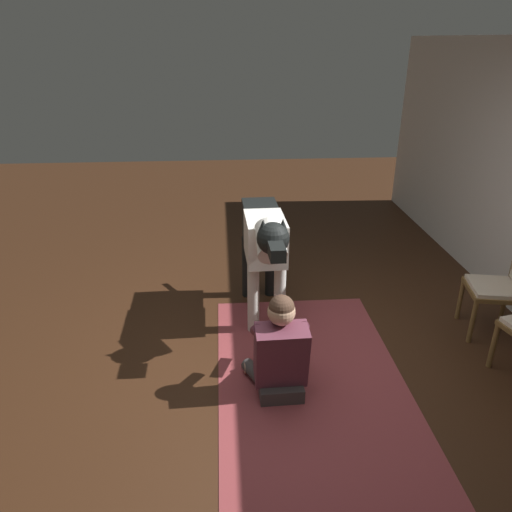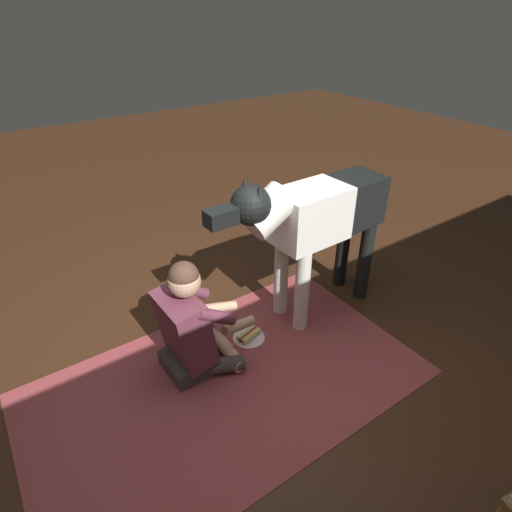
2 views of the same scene
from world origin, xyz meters
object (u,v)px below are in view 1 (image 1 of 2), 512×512
dining_chair_left_of_pair (506,281)px  large_dog (264,241)px  hot_dog_on_plate (272,352)px  person_sitting_on_floor (280,352)px

dining_chair_left_of_pair → large_dog: bearing=-100.4°
dining_chair_left_of_pair → hot_dog_on_plate: dining_chair_left_of_pair is taller
dining_chair_left_of_pair → hot_dog_on_plate: (0.21, -2.17, -0.52)m
dining_chair_left_of_pair → large_dog: 2.24m
dining_chair_left_of_pair → hot_dog_on_plate: size_ratio=4.02×
person_sitting_on_floor → large_dog: bearing=-178.4°
large_dog → hot_dog_on_plate: (0.61, 0.02, -0.81)m
hot_dog_on_plate → large_dog: bearing=-178.4°
large_dog → dining_chair_left_of_pair: bearing=79.6°
dining_chair_left_of_pair → person_sitting_on_floor: (0.67, -2.16, -0.19)m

